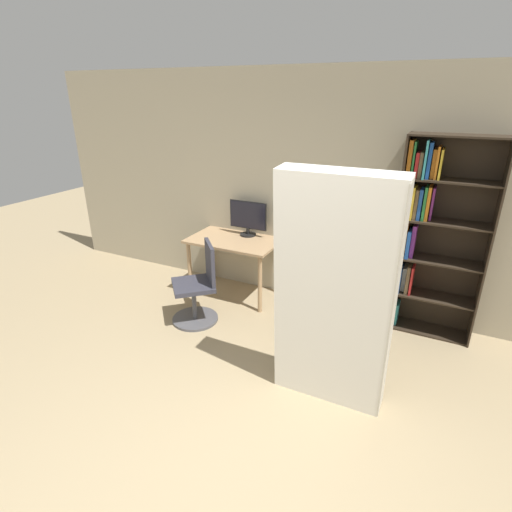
{
  "coord_description": "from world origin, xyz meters",
  "views": [
    {
      "loc": [
        1.14,
        -1.33,
        2.42
      ],
      "look_at": [
        -0.33,
        1.66,
        1.05
      ],
      "focal_mm": 28.0,
      "sensor_mm": 36.0,
      "label": 1
    }
  ],
  "objects_px": {
    "bookshelf": "(429,234)",
    "mattress_near": "(334,296)",
    "office_chair": "(198,290)",
    "monitor": "(248,217)"
  },
  "relations": [
    {
      "from": "bookshelf",
      "to": "mattress_near",
      "type": "height_order",
      "value": "bookshelf"
    },
    {
      "from": "office_chair",
      "to": "mattress_near",
      "type": "relative_size",
      "value": 0.47
    },
    {
      "from": "monitor",
      "to": "bookshelf",
      "type": "bearing_deg",
      "value": -0.3
    },
    {
      "from": "monitor",
      "to": "mattress_near",
      "type": "height_order",
      "value": "mattress_near"
    },
    {
      "from": "monitor",
      "to": "mattress_near",
      "type": "xyz_separation_m",
      "value": [
        1.53,
        -1.53,
        -0.01
      ]
    },
    {
      "from": "monitor",
      "to": "mattress_near",
      "type": "distance_m",
      "value": 2.17
    },
    {
      "from": "monitor",
      "to": "office_chair",
      "type": "bearing_deg",
      "value": -98.44
    },
    {
      "from": "office_chair",
      "to": "mattress_near",
      "type": "height_order",
      "value": "mattress_near"
    },
    {
      "from": "monitor",
      "to": "mattress_near",
      "type": "bearing_deg",
      "value": -45.03
    },
    {
      "from": "bookshelf",
      "to": "mattress_near",
      "type": "xyz_separation_m",
      "value": [
        -0.55,
        -1.52,
        -0.11
      ]
    }
  ]
}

